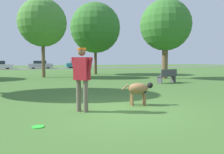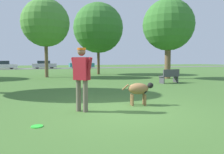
{
  "view_description": "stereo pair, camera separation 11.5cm",
  "coord_description": "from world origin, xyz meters",
  "px_view_note": "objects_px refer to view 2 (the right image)",
  "views": [
    {
      "loc": [
        -2.43,
        -5.36,
        1.37
      ],
      "look_at": [
        -0.02,
        0.35,
        0.9
      ],
      "focal_mm": 35.0,
      "sensor_mm": 36.0,
      "label": 1
    },
    {
      "loc": [
        -2.33,
        -5.41,
        1.37
      ],
      "look_at": [
        -0.02,
        0.35,
        0.9
      ],
      "focal_mm": 35.0,
      "sensor_mm": 36.0,
      "label": 2
    }
  ],
  "objects_px": {
    "person": "(82,74)",
    "park_bench": "(170,76)",
    "frisbee": "(37,126)",
    "parked_car_white": "(2,65)",
    "tree_near_right": "(168,25)",
    "tree_far_right": "(98,28)",
    "dog": "(139,89)",
    "parked_car_teal": "(81,64)",
    "parked_car_silver": "(44,65)",
    "tree_mid_center": "(46,23)"
  },
  "relations": [
    {
      "from": "dog",
      "to": "tree_far_right",
      "type": "distance_m",
      "value": 15.65
    },
    {
      "from": "dog",
      "to": "parked_car_teal",
      "type": "relative_size",
      "value": 0.22
    },
    {
      "from": "tree_near_right",
      "to": "park_bench",
      "type": "bearing_deg",
      "value": -123.5
    },
    {
      "from": "tree_far_right",
      "to": "tree_mid_center",
      "type": "distance_m",
      "value": 5.51
    },
    {
      "from": "tree_far_right",
      "to": "tree_near_right",
      "type": "xyz_separation_m",
      "value": [
        3.29,
        -6.73,
        -0.53
      ]
    },
    {
      "from": "parked_car_teal",
      "to": "parked_car_white",
      "type": "bearing_deg",
      "value": -178.78
    },
    {
      "from": "tree_mid_center",
      "to": "parked_car_teal",
      "type": "relative_size",
      "value": 1.41
    },
    {
      "from": "tree_far_right",
      "to": "parked_car_teal",
      "type": "height_order",
      "value": "tree_far_right"
    },
    {
      "from": "person",
      "to": "parked_car_teal",
      "type": "bearing_deg",
      "value": 126.21
    },
    {
      "from": "frisbee",
      "to": "park_bench",
      "type": "distance_m",
      "value": 10.17
    },
    {
      "from": "tree_near_right",
      "to": "parked_car_silver",
      "type": "height_order",
      "value": "tree_near_right"
    },
    {
      "from": "tree_mid_center",
      "to": "person",
      "type": "bearing_deg",
      "value": -91.12
    },
    {
      "from": "frisbee",
      "to": "tree_far_right",
      "type": "xyz_separation_m",
      "value": [
        6.58,
        15.85,
        4.52
      ]
    },
    {
      "from": "person",
      "to": "park_bench",
      "type": "relative_size",
      "value": 1.17
    },
    {
      "from": "dog",
      "to": "parked_car_teal",
      "type": "height_order",
      "value": "parked_car_teal"
    },
    {
      "from": "dog",
      "to": "parked_car_white",
      "type": "bearing_deg",
      "value": 116.1
    },
    {
      "from": "frisbee",
      "to": "parked_car_teal",
      "type": "height_order",
      "value": "parked_car_teal"
    },
    {
      "from": "person",
      "to": "frisbee",
      "type": "relative_size",
      "value": 6.89
    },
    {
      "from": "parked_car_white",
      "to": "tree_near_right",
      "type": "bearing_deg",
      "value": -62.76
    },
    {
      "from": "parked_car_white",
      "to": "parked_car_teal",
      "type": "bearing_deg",
      "value": -1.36
    },
    {
      "from": "person",
      "to": "tree_mid_center",
      "type": "xyz_separation_m",
      "value": [
        0.25,
        12.84,
        3.37
      ]
    },
    {
      "from": "tree_far_right",
      "to": "tree_mid_center",
      "type": "relative_size",
      "value": 1.1
    },
    {
      "from": "person",
      "to": "parked_car_white",
      "type": "height_order",
      "value": "person"
    },
    {
      "from": "parked_car_white",
      "to": "parked_car_silver",
      "type": "bearing_deg",
      "value": 0.54
    },
    {
      "from": "person",
      "to": "tree_far_right",
      "type": "xyz_separation_m",
      "value": [
        5.38,
        14.87,
        3.52
      ]
    },
    {
      "from": "dog",
      "to": "frisbee",
      "type": "distance_m",
      "value": 3.29
    },
    {
      "from": "frisbee",
      "to": "parked_car_white",
      "type": "xyz_separation_m",
      "value": [
        -3.54,
        34.4,
        0.64
      ]
    },
    {
      "from": "frisbee",
      "to": "parked_car_white",
      "type": "relative_size",
      "value": 0.06
    },
    {
      "from": "tree_far_right",
      "to": "frisbee",
      "type": "bearing_deg",
      "value": -112.54
    },
    {
      "from": "park_bench",
      "to": "frisbee",
      "type": "bearing_deg",
      "value": 25.91
    },
    {
      "from": "person",
      "to": "tree_far_right",
      "type": "bearing_deg",
      "value": 120.15
    },
    {
      "from": "tree_far_right",
      "to": "park_bench",
      "type": "distance_m",
      "value": 10.5
    },
    {
      "from": "frisbee",
      "to": "tree_near_right",
      "type": "distance_m",
      "value": 14.02
    },
    {
      "from": "person",
      "to": "park_bench",
      "type": "height_order",
      "value": "person"
    },
    {
      "from": "person",
      "to": "park_bench",
      "type": "bearing_deg",
      "value": 88.02
    },
    {
      "from": "parked_car_white",
      "to": "parked_car_teal",
      "type": "relative_size",
      "value": 0.99
    },
    {
      "from": "tree_far_right",
      "to": "parked_car_silver",
      "type": "height_order",
      "value": "tree_far_right"
    },
    {
      "from": "parked_car_silver",
      "to": "park_bench",
      "type": "bearing_deg",
      "value": -78.24
    },
    {
      "from": "parked_car_silver",
      "to": "park_bench",
      "type": "relative_size",
      "value": 2.76
    },
    {
      "from": "dog",
      "to": "frisbee",
      "type": "height_order",
      "value": "dog"
    },
    {
      "from": "frisbee",
      "to": "park_bench",
      "type": "height_order",
      "value": "park_bench"
    },
    {
      "from": "parked_car_teal",
      "to": "tree_near_right",
      "type": "bearing_deg",
      "value": -87.02
    },
    {
      "from": "tree_far_right",
      "to": "dog",
      "type": "bearing_deg",
      "value": -103.52
    },
    {
      "from": "tree_near_right",
      "to": "dog",
      "type": "bearing_deg",
      "value": -130.58
    },
    {
      "from": "dog",
      "to": "tree_mid_center",
      "type": "distance_m",
      "value": 13.35
    },
    {
      "from": "parked_car_teal",
      "to": "person",
      "type": "bearing_deg",
      "value": -101.94
    },
    {
      "from": "tree_far_right",
      "to": "parked_car_teal",
      "type": "bearing_deg",
      "value": 81.32
    },
    {
      "from": "frisbee",
      "to": "dog",
      "type": "bearing_deg",
      "value": 20.65
    },
    {
      "from": "parked_car_teal",
      "to": "park_bench",
      "type": "xyz_separation_m",
      "value": [
        -1.39,
        -27.96,
        -0.22
      ]
    },
    {
      "from": "dog",
      "to": "frisbee",
      "type": "bearing_deg",
      "value": -144.44
    }
  ]
}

